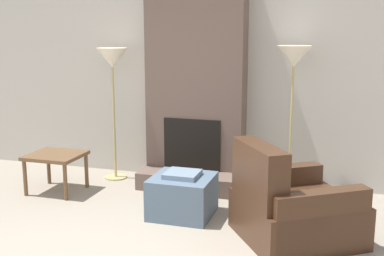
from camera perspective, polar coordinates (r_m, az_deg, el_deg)
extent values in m
cube|color=#BCB7AD|center=(5.94, 1.02, 6.23)|extent=(7.37, 0.06, 2.60)
cube|color=brown|center=(5.76, 0.48, 6.06)|extent=(1.18, 0.33, 2.60)
cube|color=brown|center=(5.67, -0.54, -6.40)|extent=(1.18, 0.36, 0.20)
cube|color=black|center=(5.72, -0.01, -1.97)|extent=(0.70, 0.02, 0.62)
cube|color=slate|center=(4.91, -1.13, -8.05)|extent=(0.60, 0.58, 0.41)
cube|color=slate|center=(4.84, -1.15, -5.50)|extent=(0.33, 0.32, 0.05)
cube|color=#422819|center=(4.49, 12.32, -10.36)|extent=(1.31, 1.29, 0.38)
cube|color=#422819|center=(4.24, 7.90, -7.86)|extent=(0.58, 0.73, 0.89)
cube|color=#422819|center=(4.16, 14.91, -10.93)|extent=(0.81, 0.62, 0.57)
cube|color=#422819|center=(4.77, 10.17, -7.80)|extent=(0.81, 0.62, 0.57)
cube|color=brown|center=(5.76, -15.88, -3.15)|extent=(0.60, 0.54, 0.04)
cylinder|color=brown|center=(5.78, -19.17, -5.62)|extent=(0.04, 0.04, 0.41)
cylinder|color=brown|center=(5.50, -14.77, -6.23)|extent=(0.04, 0.04, 0.41)
cylinder|color=brown|center=(6.15, -16.63, -4.47)|extent=(0.04, 0.04, 0.41)
cylinder|color=brown|center=(5.88, -12.40, -4.97)|extent=(0.04, 0.04, 0.41)
cylinder|color=tan|center=(6.24, -9.01, -5.75)|extent=(0.28, 0.28, 0.02)
cylinder|color=tan|center=(6.08, -9.22, 0.57)|extent=(0.03, 0.03, 1.38)
cone|color=silver|center=(5.98, -9.46, 8.22)|extent=(0.38, 0.38, 0.24)
cylinder|color=tan|center=(5.67, 11.34, -7.62)|extent=(0.28, 0.28, 0.02)
cylinder|color=tan|center=(5.48, 11.63, -0.45)|extent=(0.03, 0.03, 1.43)
cone|color=silver|center=(5.37, 11.99, 8.27)|extent=(0.38, 0.38, 0.24)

